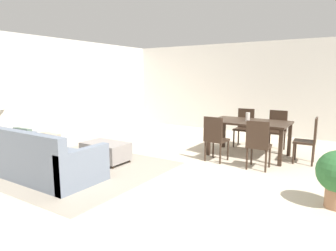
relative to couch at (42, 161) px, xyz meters
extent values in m
plane|color=beige|center=(2.11, 0.96, -0.29)|extent=(10.80, 10.80, 0.00)
cube|color=silver|center=(2.11, 5.96, 1.06)|extent=(9.00, 0.12, 2.70)
cube|color=silver|center=(-2.39, 1.46, 1.06)|extent=(0.12, 11.00, 2.70)
cube|color=gray|center=(0.14, 0.64, -0.28)|extent=(3.00, 2.80, 0.01)
cube|color=slate|center=(0.00, 0.05, -0.08)|extent=(2.09, 0.98, 0.42)
cube|color=slate|center=(0.00, -0.36, 0.35)|extent=(2.09, 0.16, 0.44)
cube|color=slate|center=(-0.97, 0.05, 0.02)|extent=(0.14, 0.98, 0.62)
cube|color=slate|center=(0.97, 0.05, 0.02)|extent=(0.14, 0.98, 0.62)
cube|color=slate|center=(-0.41, -0.08, 0.33)|extent=(0.41, 0.15, 0.41)
cube|color=tan|center=(0.41, -0.08, 0.34)|extent=(0.41, 0.14, 0.41)
cube|color=gray|center=(0.28, 1.23, -0.05)|extent=(0.90, 0.58, 0.34)
cylinder|color=#332319|center=(-0.12, 1.47, -0.26)|extent=(0.05, 0.05, 0.06)
cylinder|color=#332319|center=(0.68, 1.47, -0.26)|extent=(0.05, 0.05, 0.06)
cylinder|color=#332319|center=(-0.12, 0.99, -0.26)|extent=(0.05, 0.05, 0.06)
cylinder|color=#332319|center=(0.68, 0.99, -0.26)|extent=(0.05, 0.05, 0.06)
cube|color=brown|center=(-1.34, 0.04, 0.26)|extent=(0.40, 0.40, 0.03)
cylinder|color=brown|center=(-1.51, 0.21, -0.02)|extent=(0.04, 0.04, 0.53)
cylinder|color=brown|center=(-1.17, 0.21, -0.02)|extent=(0.04, 0.04, 0.53)
cylinder|color=brown|center=(-1.34, 0.04, 0.28)|extent=(0.16, 0.16, 0.02)
cube|color=#332319|center=(2.52, 3.29, 0.45)|extent=(1.62, 0.99, 0.04)
cube|color=#332319|center=(1.77, 3.72, 0.07)|extent=(0.07, 0.07, 0.72)
cube|color=#332319|center=(3.27, 3.72, 0.07)|extent=(0.07, 0.07, 0.72)
cube|color=#332319|center=(1.77, 2.85, 0.07)|extent=(0.07, 0.07, 0.72)
cube|color=#332319|center=(3.27, 2.85, 0.07)|extent=(0.07, 0.07, 0.72)
cube|color=#332319|center=(2.10, 2.54, 0.14)|extent=(0.43, 0.43, 0.04)
cube|color=#332319|center=(2.08, 2.36, 0.40)|extent=(0.40, 0.07, 0.47)
cylinder|color=#332319|center=(1.94, 2.72, -0.08)|extent=(0.04, 0.04, 0.41)
cylinder|color=#332319|center=(2.28, 2.70, -0.08)|extent=(0.04, 0.04, 0.41)
cylinder|color=#332319|center=(1.92, 2.38, -0.08)|extent=(0.04, 0.04, 0.41)
cylinder|color=#332319|center=(2.25, 2.36, -0.08)|extent=(0.04, 0.04, 0.41)
cube|color=#332319|center=(2.97, 2.48, 0.14)|extent=(0.42, 0.42, 0.04)
cube|color=#332319|center=(2.98, 2.30, 0.40)|extent=(0.40, 0.06, 0.47)
cylinder|color=#332319|center=(2.79, 2.64, -0.08)|extent=(0.04, 0.04, 0.41)
cylinder|color=#332319|center=(3.13, 2.66, -0.08)|extent=(0.04, 0.04, 0.41)
cylinder|color=#332319|center=(2.81, 2.30, -0.08)|extent=(0.04, 0.04, 0.41)
cylinder|color=#332319|center=(3.15, 2.32, -0.08)|extent=(0.04, 0.04, 0.41)
cube|color=#332319|center=(2.14, 4.03, 0.14)|extent=(0.40, 0.40, 0.04)
cube|color=#332319|center=(2.14, 4.21, 0.40)|extent=(0.40, 0.04, 0.47)
cylinder|color=#332319|center=(2.31, 3.87, -0.08)|extent=(0.04, 0.04, 0.41)
cylinder|color=#332319|center=(1.97, 3.86, -0.08)|extent=(0.04, 0.04, 0.41)
cylinder|color=#332319|center=(2.31, 4.21, -0.08)|extent=(0.04, 0.04, 0.41)
cylinder|color=#332319|center=(1.97, 4.20, -0.08)|extent=(0.04, 0.04, 0.41)
cube|color=#332319|center=(2.90, 4.07, 0.14)|extent=(0.40, 0.40, 0.04)
cube|color=#332319|center=(2.90, 4.25, 0.40)|extent=(0.40, 0.04, 0.47)
cylinder|color=#332319|center=(3.07, 3.90, -0.08)|extent=(0.04, 0.04, 0.41)
cylinder|color=#332319|center=(2.73, 3.90, -0.08)|extent=(0.04, 0.04, 0.41)
cylinder|color=#332319|center=(3.07, 4.24, -0.08)|extent=(0.04, 0.04, 0.41)
cylinder|color=#332319|center=(2.73, 4.24, -0.08)|extent=(0.04, 0.04, 0.41)
cube|color=#332319|center=(3.62, 3.32, 0.14)|extent=(0.43, 0.43, 0.04)
cube|color=#332319|center=(3.80, 3.33, 0.40)|extent=(0.07, 0.40, 0.47)
cylinder|color=#332319|center=(3.46, 3.14, -0.08)|extent=(0.04, 0.04, 0.41)
cylinder|color=#332319|center=(3.44, 3.48, -0.08)|extent=(0.04, 0.04, 0.41)
cylinder|color=#332319|center=(3.80, 3.16, -0.08)|extent=(0.04, 0.04, 0.41)
cylinder|color=#332319|center=(3.78, 3.50, -0.08)|extent=(0.04, 0.04, 0.41)
cylinder|color=silver|center=(2.49, 3.24, 0.57)|extent=(0.09, 0.09, 0.19)
cylinder|color=#996B4C|center=(4.31, 1.34, -0.16)|extent=(0.28, 0.28, 0.26)
camera|label=1|loc=(4.44, -2.94, 1.42)|focal=31.68mm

